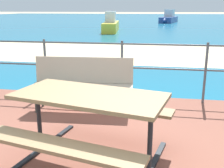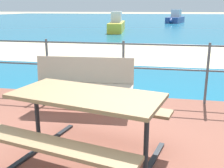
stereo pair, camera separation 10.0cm
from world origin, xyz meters
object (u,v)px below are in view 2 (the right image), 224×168
(picnic_table, at_px, (87,111))
(boat_mid, at_px, (117,25))
(park_bench, at_px, (84,79))
(boat_near, at_px, (175,18))

(picnic_table, distance_m, boat_mid, 18.40)
(picnic_table, bearing_deg, park_bench, 120.84)
(picnic_table, bearing_deg, boat_near, 99.80)
(boat_mid, bearing_deg, park_bench, -177.70)
(boat_near, bearing_deg, picnic_table, 8.74)
(park_bench, bearing_deg, boat_near, 82.09)
(picnic_table, xyz_separation_m, boat_near, (1.82, 32.17, -0.15))
(park_bench, distance_m, boat_near, 30.69)
(boat_near, distance_m, boat_mid, 14.77)
(boat_near, relative_size, boat_mid, 0.99)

